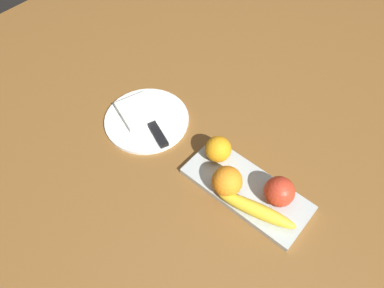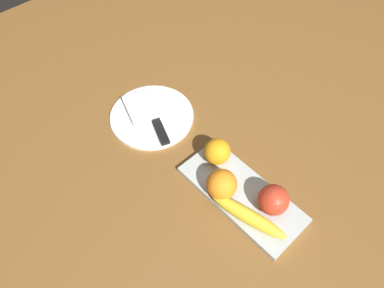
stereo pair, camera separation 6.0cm
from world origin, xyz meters
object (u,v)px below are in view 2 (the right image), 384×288
object	(u,v)px
banana	(248,216)
orange_near_banana	(217,151)
dinner_plate	(151,117)
folded_napkin	(144,107)
knife	(159,128)
orange_near_apple	(222,184)
fruit_tray	(240,195)
apple	(273,200)

from	to	relation	value
banana	orange_near_banana	distance (m)	0.18
dinner_plate	folded_napkin	world-z (taller)	folded_napkin
orange_near_banana	knife	distance (m)	0.19
banana	knife	distance (m)	0.35
orange_near_banana	knife	xyz separation A→B (m)	(0.18, 0.04, -0.03)
folded_napkin	knife	xyz separation A→B (m)	(-0.09, 0.01, -0.01)
dinner_plate	knife	xyz separation A→B (m)	(-0.05, 0.01, 0.01)
orange_near_apple	dinner_plate	distance (m)	0.32
banana	orange_near_apple	world-z (taller)	orange_near_apple
folded_napkin	dinner_plate	bearing A→B (deg)	180.00
fruit_tray	apple	bearing A→B (deg)	-161.12
fruit_tray	dinner_plate	world-z (taller)	fruit_tray
orange_near_apple	banana	bearing A→B (deg)	175.86
knife	banana	bearing A→B (deg)	-162.63
apple	orange_near_apple	bearing A→B (deg)	27.87
orange_near_banana	folded_napkin	size ratio (longest dim) A/B	0.62
apple	orange_near_apple	world-z (taller)	orange_near_apple
fruit_tray	dinner_plate	distance (m)	0.35
dinner_plate	folded_napkin	size ratio (longest dim) A/B	2.20
orange_near_apple	folded_napkin	size ratio (longest dim) A/B	0.67
orange_near_apple	knife	bearing A→B (deg)	-4.20
apple	orange_near_banana	size ratio (longest dim) A/B	1.07
apple	orange_near_apple	xyz separation A→B (m)	(0.11, 0.06, 0.00)
fruit_tray	orange_near_apple	size ratio (longest dim) A/B	4.32
apple	dinner_plate	world-z (taller)	apple
fruit_tray	folded_napkin	size ratio (longest dim) A/B	2.91
orange_near_banana	knife	world-z (taller)	orange_near_banana
banana	knife	world-z (taller)	banana
apple	folded_napkin	size ratio (longest dim) A/B	0.66
orange_near_apple	orange_near_banana	bearing A→B (deg)	-39.11
fruit_tray	orange_near_apple	distance (m)	0.07
fruit_tray	knife	xyz separation A→B (m)	(0.30, 0.01, 0.01)
apple	orange_near_banana	bearing A→B (deg)	-1.20
dinner_plate	orange_near_apple	bearing A→B (deg)	174.02
banana	dinner_plate	world-z (taller)	banana
fruit_tray	banana	bearing A→B (deg)	144.49
dinner_plate	knife	distance (m)	0.06
folded_napkin	knife	bearing A→B (deg)	170.75
orange_near_banana	dinner_plate	xyz separation A→B (m)	(0.24, 0.03, -0.05)
fruit_tray	banana	distance (m)	0.07
fruit_tray	orange_near_banana	size ratio (longest dim) A/B	4.70
fruit_tray	folded_napkin	bearing A→B (deg)	-0.00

